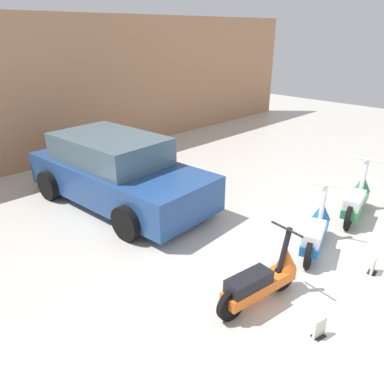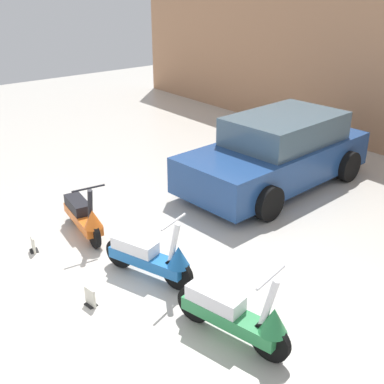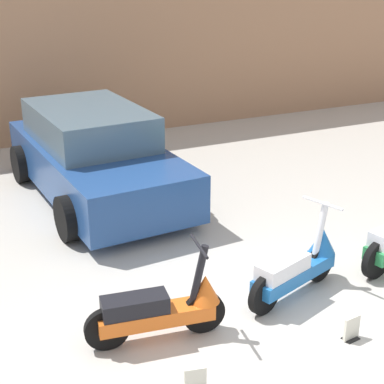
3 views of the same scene
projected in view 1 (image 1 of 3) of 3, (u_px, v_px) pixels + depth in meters
name	position (u px, v px, depth m)	size (l,w,h in m)	color
ground_plane	(364.00, 292.00, 5.30)	(28.00, 28.00, 0.00)	beige
wall_back	(62.00, 91.00, 9.93)	(19.60, 0.12, 3.82)	tan
scooter_front_left	(263.00, 279.00, 4.98)	(1.44, 0.54, 1.01)	black
scooter_front_right	(316.00, 230.00, 6.19)	(1.43, 0.73, 1.03)	black
scooter_front_center	(357.00, 199.00, 7.28)	(1.53, 0.66, 1.08)	black
car_rear_left	(117.00, 172.00, 7.81)	(2.24, 4.29, 1.42)	navy
placard_near_left_scooter	(320.00, 329.00, 4.48)	(0.20, 0.15, 0.26)	black
placard_near_right_scooter	(373.00, 267.00, 5.66)	(0.20, 0.14, 0.26)	black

